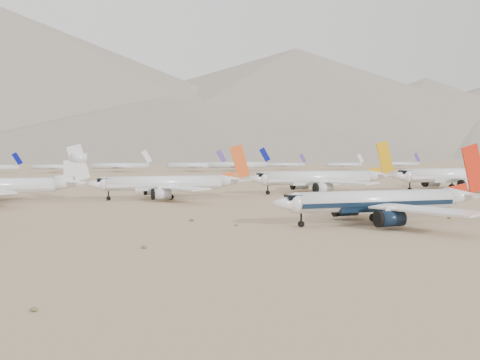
{
  "coord_description": "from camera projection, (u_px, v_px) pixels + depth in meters",
  "views": [
    {
      "loc": [
        -54.09,
        -95.96,
        14.62
      ],
      "look_at": [
        -10.81,
        42.91,
        7.0
      ],
      "focal_mm": 40.0,
      "sensor_mm": 36.0,
      "label": 1
    }
  ],
  "objects": [
    {
      "name": "desert_scrub",
      "position": [
        448.0,
        249.0,
        79.03
      ],
      "size": [
        261.14,
        121.67,
        0.63
      ],
      "color": "brown",
      "rests_on": "ground"
    },
    {
      "name": "foothills",
      "position": [
        321.0,
        131.0,
        1310.04
      ],
      "size": [
        4637.5,
        1395.0,
        155.0
      ],
      "color": "slate",
      "rests_on": "ground"
    },
    {
      "name": "row2_navy_widebody",
      "position": [
        460.0,
        176.0,
        204.19
      ],
      "size": [
        56.74,
        55.48,
        20.19
      ],
      "color": "silver",
      "rests_on": "ground"
    },
    {
      "name": "distant_storage_row",
      "position": [
        130.0,
        166.0,
        393.12
      ],
      "size": [
        508.65,
        58.3,
        16.09
      ],
      "color": "silver",
      "rests_on": "ground"
    },
    {
      "name": "main_airliner",
      "position": [
        385.0,
        201.0,
        109.29
      ],
      "size": [
        46.93,
        45.84,
        16.56
      ],
      "color": "silver",
      "rests_on": "ground"
    },
    {
      "name": "row2_orange_tail",
      "position": [
        171.0,
        183.0,
        166.47
      ],
      "size": [
        48.22,
        47.17,
        17.2
      ],
      "color": "silver",
      "rests_on": "ground"
    },
    {
      "name": "row2_gold_tail",
      "position": [
        323.0,
        178.0,
        189.35
      ],
      "size": [
        53.2,
        52.03,
        18.94
      ],
      "color": "silver",
      "rests_on": "ground"
    },
    {
      "name": "mountain_range",
      "position": [
        114.0,
        97.0,
        1690.43
      ],
      "size": [
        7354.0,
        3024.0,
        470.0
      ],
      "color": "slate",
      "rests_on": "ground"
    },
    {
      "name": "ground",
      "position": [
        354.0,
        224.0,
        108.32
      ],
      "size": [
        7000.0,
        7000.0,
        0.0
      ],
      "primitive_type": "plane",
      "color": "#82674C",
      "rests_on": "ground"
    }
  ]
}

